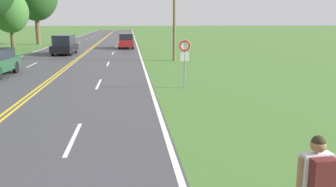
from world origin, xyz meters
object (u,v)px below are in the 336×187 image
(tree_behind_sign, at_px, (10,12))
(car_red_van_mid_near, at_px, (126,41))
(car_black_van_approaching, at_px, (64,45))
(traffic_sign, at_px, (185,52))
(hitchhiker_person, at_px, (317,180))

(tree_behind_sign, xyz_separation_m, car_red_van_mid_near, (12.79, 1.35, -3.29))
(car_black_van_approaching, bearing_deg, traffic_sign, -152.28)
(traffic_sign, xyz_separation_m, car_red_van_mid_near, (-3.12, 26.04, -0.90))
(tree_behind_sign, bearing_deg, traffic_sign, -57.19)
(traffic_sign, bearing_deg, car_black_van_approaching, 115.90)
(traffic_sign, distance_m, car_black_van_approaching, 21.05)
(car_red_van_mid_near, bearing_deg, tree_behind_sign, -84.38)
(tree_behind_sign, xyz_separation_m, car_black_van_approaching, (6.73, -5.77, -3.25))
(hitchhiker_person, height_order, car_black_van_approaching, car_black_van_approaching)
(hitchhiker_person, xyz_separation_m, car_red_van_mid_near, (-3.10, 39.00, -0.14))
(hitchhiker_person, bearing_deg, traffic_sign, -4.05)
(traffic_sign, bearing_deg, car_red_van_mid_near, 96.84)
(hitchhiker_person, height_order, tree_behind_sign, tree_behind_sign)
(car_red_van_mid_near, bearing_deg, car_black_van_approaching, -40.83)
(hitchhiker_person, distance_m, car_black_van_approaching, 33.18)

